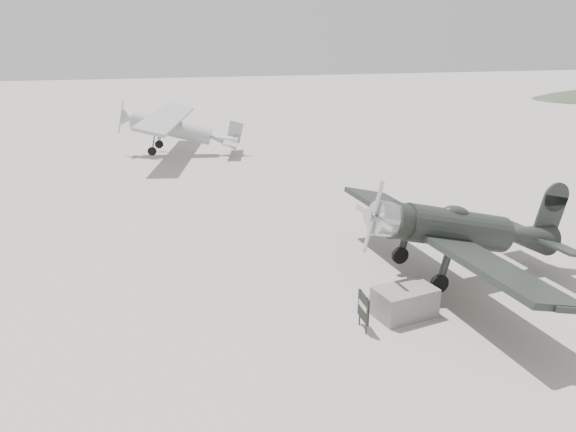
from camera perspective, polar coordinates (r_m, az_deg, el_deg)
name	(u,v)px	position (r m, az deg, el deg)	size (l,w,h in m)	color
ground	(350,268)	(20.53, 6.29, -5.28)	(160.00, 160.00, 0.00)	#9C958B
lowwing_monoplane	(464,230)	(19.65, 17.48, -1.39)	(7.75, 10.85, 3.49)	black
highwing_monoplane	(176,125)	(38.55, -11.30, 9.02)	(8.13, 11.37, 3.21)	#9C9EA1
equipment_block	(405,302)	(17.44, 11.75, -8.54)	(1.79, 1.12, 0.90)	slate
sign_board	(363,308)	(16.38, 7.67, -9.24)	(0.07, 0.80, 1.15)	#333333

